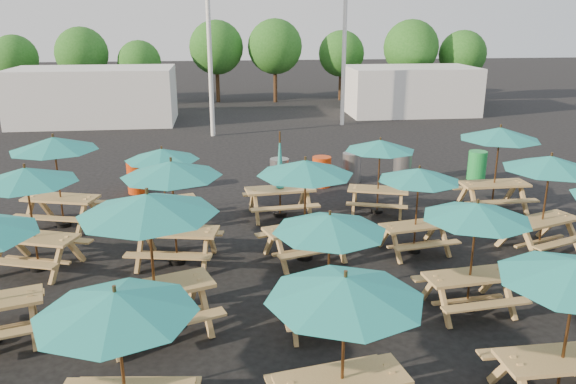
{
  "coord_description": "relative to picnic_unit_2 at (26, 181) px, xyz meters",
  "views": [
    {
      "loc": [
        -1.58,
        -11.75,
        5.3
      ],
      "look_at": [
        0.0,
        1.5,
        1.1
      ],
      "focal_mm": 35.0,
      "sensor_mm": 36.0,
      "label": 1
    }
  ],
  "objects": [
    {
      "name": "ground",
      "position": [
        5.67,
        -0.02,
        -2.02
      ],
      "size": [
        120.0,
        120.0,
        0.0
      ],
      "primitive_type": "plane",
      "color": "black",
      "rests_on": "ground"
    },
    {
      "name": "picnic_unit_2",
      "position": [
        0.0,
        0.0,
        0.0
      ],
      "size": [
        2.71,
        2.71,
        2.33
      ],
      "rotation": [
        0.0,
        0.0,
        -0.33
      ],
      "color": "#AC7E4C",
      "rests_on": "ground"
    },
    {
      "name": "picnic_unit_3",
      "position": [
        -0.15,
        2.69,
        0.08
      ],
      "size": [
        2.73,
        2.73,
        2.41
      ],
      "rotation": [
        0.0,
        0.0,
        -0.28
      ],
      "color": "#AC7E4C",
      "rests_on": "ground"
    },
    {
      "name": "picnic_unit_4",
      "position": [
        2.75,
        -5.56,
        -0.12
      ],
      "size": [
        2.21,
        2.21,
        2.19
      ],
      "rotation": [
        0.0,
        0.0,
        -0.11
      ],
      "color": "#AC7E4C",
      "rests_on": "ground"
    },
    {
      "name": "picnic_unit_5",
      "position": [
        2.83,
        -2.85,
        0.2
      ],
      "size": [
        2.98,
        2.98,
        2.55
      ],
      "rotation": [
        0.0,
        0.0,
        0.34
      ],
      "color": "#AC7E4C",
      "rests_on": "ground"
    },
    {
      "name": "picnic_unit_6",
      "position": [
        2.99,
        -0.02,
        0.04
      ],
      "size": [
        2.56,
        2.56,
        2.38
      ],
      "rotation": [
        0.0,
        0.0,
        -0.2
      ],
      "color": "#AC7E4C",
      "rests_on": "ground"
    },
    {
      "name": "picnic_unit_7",
      "position": [
        2.54,
        2.46,
        -0.21
      ],
      "size": [
        2.35,
        2.35,
        2.09
      ],
      "rotation": [
        0.0,
        0.0,
        0.27
      ],
      "color": "#AC7E4C",
      "rests_on": "ground"
    },
    {
      "name": "picnic_unit_8",
      "position": [
        5.54,
        -5.6,
        -0.07
      ],
      "size": [
        2.38,
        2.38,
        2.24
      ],
      "rotation": [
        0.0,
        0.0,
        0.18
      ],
      "color": "#AC7E4C",
      "rests_on": "ground"
    },
    {
      "name": "picnic_unit_9",
      "position": [
        5.83,
        -3.08,
        -0.16
      ],
      "size": [
        2.02,
        2.02,
        2.14
      ],
      "rotation": [
        0.0,
        0.0,
        0.03
      ],
      "color": "#AC7E4C",
      "rests_on": "ground"
    },
    {
      "name": "picnic_unit_10",
      "position": [
        5.86,
        -0.12,
        0.01
      ],
      "size": [
        2.68,
        2.68,
        2.34
      ],
      "rotation": [
        0.0,
        0.0,
        0.3
      ],
      "color": "#AC7E4C",
      "rests_on": "ground"
    },
    {
      "name": "picnic_unit_11",
      "position": [
        5.61,
        2.8,
        -1.04
      ],
      "size": [
        2.03,
        1.82,
        2.38
      ],
      "rotation": [
        0.0,
        0.0,
        0.11
      ],
      "color": "#AC7E4C",
      "rests_on": "ground"
    },
    {
      "name": "picnic_unit_12",
      "position": [
        8.7,
        -5.51,
        -0.06
      ],
      "size": [
        2.1,
        2.1,
        2.26
      ],
      "rotation": [
        0.0,
        0.0,
        0.02
      ],
      "color": "#AC7E4C",
      "rests_on": "ground"
    },
    {
      "name": "picnic_unit_13",
      "position": [
        8.56,
        -2.79,
        -0.16
      ],
      "size": [
        2.15,
        2.15,
        2.14
      ],
      "rotation": [
        0.0,
        0.0,
        0.11
      ],
      "color": "#AC7E4C",
      "rests_on": "ground"
    },
    {
      "name": "picnic_unit_14",
      "position": [
        8.46,
        -0.05,
        -0.24
      ],
      "size": [
        2.18,
        2.18,
        2.05
      ],
      "rotation": [
        0.0,
        0.0,
        0.18
      ],
      "color": "#AC7E4C",
      "rests_on": "ground"
    },
    {
      "name": "picnic_unit_15",
      "position": [
        8.35,
        2.75,
        -0.19
      ],
      "size": [
        2.42,
        2.42,
        2.11
      ],
      "rotation": [
        0.0,
        0.0,
        -0.31
      ],
      "color": "#AC7E4C",
      "rests_on": "ground"
    },
    {
      "name": "picnic_unit_18",
      "position": [
        11.44,
        -0.29,
        -0.01
      ],
      "size": [
        2.7,
        2.7,
        2.31
      ],
      "rotation": [
        0.0,
        0.0,
        0.34
      ],
      "color": "#AC7E4C",
      "rests_on": "ground"
    },
    {
      "name": "picnic_unit_19",
      "position": [
        11.67,
        2.59,
        0.07
      ],
      "size": [
        2.23,
        2.23,
        2.41
      ],
      "rotation": [
        0.0,
        0.0,
        0.01
      ],
      "color": "#AC7E4C",
      "rests_on": "ground"
    },
    {
      "name": "waste_bin_0",
      "position": [
        1.41,
        5.46,
        -1.53
      ],
      "size": [
        0.61,
        0.61,
        0.98
      ],
      "primitive_type": "cylinder",
      "color": "red",
      "rests_on": "ground"
    },
    {
      "name": "waste_bin_1",
      "position": [
        5.86,
        5.38,
        -1.53
      ],
      "size": [
        0.61,
        0.61,
        0.98
      ],
      "primitive_type": "cylinder",
      "color": "gray",
      "rests_on": "ground"
    },
    {
      "name": "waste_bin_2",
      "position": [
        7.24,
        5.46,
        -1.53
      ],
      "size": [
        0.61,
        0.61,
        0.98
      ],
      "primitive_type": "cylinder",
      "color": "red",
      "rests_on": "ground"
    },
    {
      "name": "waste_bin_3",
      "position": [
        8.32,
        5.87,
        -1.53
      ],
      "size": [
        0.61,
        0.61,
        0.98
      ],
      "primitive_type": "cylinder",
      "color": "gray",
      "rests_on": "ground"
    },
    {
      "name": "waste_bin_4",
      "position": [
        10.01,
        5.69,
        -1.53
      ],
      "size": [
        0.61,
        0.61,
        0.98
      ],
      "primitive_type": "cylinder",
      "color": "gray",
      "rests_on": "ground"
    },
    {
      "name": "waste_bin_5",
      "position": [
        12.58,
        5.62,
        -1.53
      ],
      "size": [
        0.61,
        0.61,
        0.98
      ],
      "primitive_type": "cylinder",
      "color": "green",
      "rests_on": "ground"
    },
    {
      "name": "mast_1",
      "position": [
        10.17,
        15.98,
        3.98
      ],
      "size": [
        0.2,
        0.2,
        12.0
      ],
      "primitive_type": "cylinder",
      "color": "silver",
      "rests_on": "ground"
    },
    {
      "name": "event_tent_0",
      "position": [
        -2.33,
        17.98,
        -0.62
      ],
      "size": [
        8.0,
        4.0,
        2.8
      ],
      "primitive_type": "cube",
      "color": "silver",
      "rests_on": "ground"
    },
    {
      "name": "event_tent_1",
      "position": [
        14.67,
        18.98,
        -0.72
      ],
      "size": [
        7.0,
        4.0,
        2.6
      ],
      "primitive_type": "cube",
      "color": "silver",
      "rests_on": "ground"
    },
    {
      "name": "tree_0",
      "position": [
        -8.4,
        25.23,
        0.81
      ],
      "size": [
        2.8,
        2.8,
        4.24
      ],
      "color": "#382314",
      "rests_on": "ground"
    },
    {
      "name": "tree_1",
      "position": [
        -4.07,
        23.88,
        1.14
      ],
      "size": [
        3.11,
        3.11,
        4.72
      ],
      "color": "#382314",
      "rests_on": "ground"
    },
    {
      "name": "tree_2",
      "position": [
        -0.72,
        23.63,
        0.61
      ],
      "size": [
        2.59,
        2.59,
        3.93
      ],
      "color": "#382314",
      "rests_on": "ground"
    },
    {
      "name": "tree_3",
      "position": [
        3.92,
        24.7,
        1.39
      ],
      "size": [
        3.36,
        3.36,
        5.09
      ],
      "color": "#382314",
      "rests_on": "ground"
    },
    {
      "name": "tree_4",
      "position": [
        7.57,
        24.24,
        1.44
      ],
      "size": [
        3.41,
        3.41,
        5.17
      ],
      "color": "#382314",
      "rests_on": "ground"
    },
    {
      "name": "tree_5",
      "position": [
        11.89,
        24.66,
        0.96
      ],
      "size": [
        2.94,
        2.94,
        4.45
      ],
      "color": "#382314",
      "rests_on": "ground"
    },
    {
      "name": "tree_6",
      "position": [
        15.9,
        22.88,
        1.41
      ],
      "size": [
        3.38,
        3.38,
        5.13
      ],
      "color": "#382314",
      "rests_on": "ground"
    },
    {
      "name": "tree_7",
      "position": [
        19.3,
        22.9,
        0.98
      ],
      "size": [
        2.95,
        2.95,
        4.48
      ],
      "color": "#382314",
      "rests_on": "ground"
    }
  ]
}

